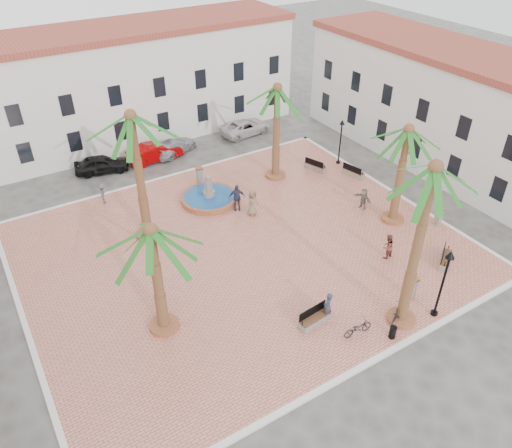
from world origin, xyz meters
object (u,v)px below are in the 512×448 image
at_px(bench_se, 445,259).
at_px(bicycle_a, 358,328).
at_px(bench_s, 315,320).
at_px(car_red, 155,152).
at_px(car_black, 101,164).
at_px(bench_ne, 315,167).
at_px(pedestrian_fountain_a, 252,203).
at_px(cyclist_a, 328,306).
at_px(pedestrian_north, 103,193).
at_px(car_white, 246,127).
at_px(litter_bin, 393,332).
at_px(car_silver, 174,146).
at_px(palm_s, 432,185).
at_px(cyclist_b, 388,246).
at_px(lamppost_s, 446,273).
at_px(bollard_n, 200,176).
at_px(bollard_e, 439,217).
at_px(lamppost_e, 341,134).
at_px(palm_nw, 133,130).
at_px(palm_e, 407,141).
at_px(bench_e, 353,173).
at_px(palm_ne, 277,99).
at_px(pedestrian_east, 363,199).
at_px(palm_sw, 152,244).
at_px(bicycle_b, 398,312).
at_px(fountain, 209,197).
at_px(pedestrian_fountain_b, 237,197).

height_order(bench_se, bicycle_a, bench_se).
bearing_deg(bench_s, car_red, 84.14).
height_order(bench_se, car_black, car_black).
bearing_deg(bench_ne, pedestrian_fountain_a, 91.18).
bearing_deg(car_black, bicycle_a, -152.67).
bearing_deg(cyclist_a, bench_ne, -147.59).
distance_m(bench_ne, pedestrian_north, 16.33).
bearing_deg(car_white, litter_bin, 160.77).
bearing_deg(car_silver, cyclist_a, 153.59).
bearing_deg(car_black, palm_s, -147.19).
bearing_deg(car_silver, bicycle_a, 155.31).
height_order(cyclist_b, car_silver, cyclist_b).
distance_m(car_silver, car_white, 7.13).
bearing_deg(car_red, lamppost_s, -170.06).
height_order(palm_s, bench_se, palm_s).
relative_size(bollard_n, pedestrian_north, 0.98).
height_order(bollard_e, car_silver, bollard_e).
distance_m(lamppost_e, pedestrian_north, 18.65).
relative_size(palm_nw, palm_e, 1.24).
bearing_deg(bench_e, car_red, 35.07).
height_order(palm_ne, bench_ne, palm_ne).
xyz_separation_m(pedestrian_fountain_a, car_silver, (-0.60, 11.71, -0.48)).
relative_size(bollard_n, pedestrian_east, 0.99).
distance_m(palm_sw, car_white, 24.84).
relative_size(palm_nw, palm_s, 0.92).
distance_m(bench_ne, cyclist_b, 11.68).
xyz_separation_m(palm_sw, cyclist_b, (13.86, -1.77, -4.55)).
relative_size(bench_e, litter_bin, 2.68).
bearing_deg(pedestrian_north, bicycle_b, -135.99).
height_order(bench_ne, lamppost_s, lamppost_s).
xyz_separation_m(bench_e, car_red, (-12.05, 10.83, 0.33)).
height_order(palm_s, palm_e, palm_s).
relative_size(fountain, palm_e, 0.58).
bearing_deg(car_red, pedestrian_north, 125.22).
distance_m(palm_nw, litter_bin, 17.87).
bearing_deg(bench_se, pedestrian_east, 56.71).
relative_size(palm_e, pedestrian_north, 4.46).
bearing_deg(car_silver, lamppost_s, 165.46).
height_order(bench_ne, bicycle_b, bicycle_b).
bearing_deg(palm_e, bench_e, 73.84).
height_order(fountain, pedestrian_fountain_b, fountain).
bearing_deg(palm_e, cyclist_b, -139.48).
relative_size(fountain, cyclist_a, 2.38).
bearing_deg(cyclist_a, pedestrian_fountain_a, -122.22).
bearing_deg(bench_e, palm_nw, 73.87).
bearing_deg(car_silver, pedestrian_east, -176.51).
distance_m(bicycle_b, car_red, 24.17).
xyz_separation_m(palm_sw, litter_bin, (9.52, -6.73, -5.02)).
height_order(palm_s, pedestrian_fountain_b, palm_s).
distance_m(bench_se, litter_bin, 7.45).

